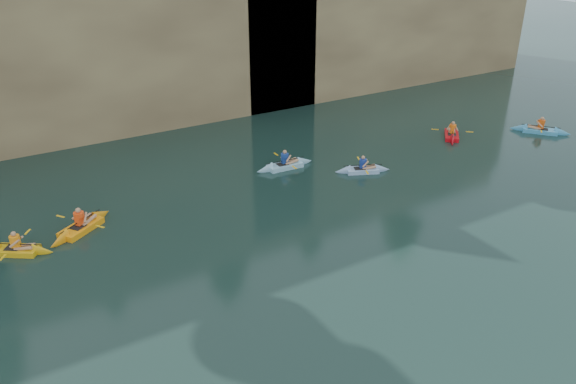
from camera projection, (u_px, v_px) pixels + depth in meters
ground at (319, 363)px, 16.21m from camera, size 160.00×160.00×0.00m
cliff at (66, 15)px, 36.74m from camera, size 70.00×16.00×12.00m
cliff_slab_center at (130, 34)px, 32.09m from camera, size 24.00×2.40×11.40m
cliff_slab_east at (397, 20)px, 41.72m from camera, size 26.00×2.40×9.84m
sea_cave_center at (35, 123)px, 30.58m from camera, size 3.50×1.00×3.20m
sea_cave_east at (260, 78)px, 36.80m from camera, size 5.00×1.00×4.50m
kayaker_orange at (81, 227)px, 23.12m from camera, size 3.23×2.57×1.29m
kayaker_ltblue_near at (362, 170)px, 28.51m from camera, size 2.88×2.07×1.12m
kayaker_red_far at (452, 135)px, 33.15m from camera, size 2.80×2.87×1.21m
kayaker_yellow at (17, 250)px, 21.55m from camera, size 2.75×2.20×1.17m
kayaker_ltblue_mid at (285, 165)px, 29.00m from camera, size 3.26×2.42×1.23m
kayaker_blue_east at (540, 130)px, 33.86m from camera, size 2.73×3.17×1.23m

